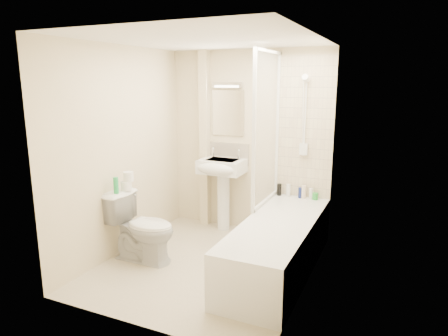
% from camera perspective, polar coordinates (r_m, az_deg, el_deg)
% --- Properties ---
extents(floor, '(2.50, 2.50, 0.00)m').
position_cam_1_polar(floor, '(4.57, -2.40, -13.61)').
color(floor, beige).
rests_on(floor, ground).
extents(wall_back, '(2.20, 0.02, 2.40)m').
position_cam_1_polar(wall_back, '(5.32, 3.53, 3.66)').
color(wall_back, beige).
rests_on(wall_back, ground).
extents(wall_left, '(0.02, 2.50, 2.40)m').
position_cam_1_polar(wall_left, '(4.78, -14.42, 2.30)').
color(wall_left, beige).
rests_on(wall_left, ground).
extents(wall_right, '(0.02, 2.50, 2.40)m').
position_cam_1_polar(wall_right, '(3.83, 12.30, -0.01)').
color(wall_right, beige).
rests_on(wall_right, ground).
extents(ceiling, '(2.20, 2.50, 0.02)m').
position_cam_1_polar(ceiling, '(4.13, -2.72, 17.87)').
color(ceiling, white).
rests_on(ceiling, wall_back).
extents(tile_back, '(0.70, 0.01, 1.75)m').
position_cam_1_polar(tile_back, '(5.06, 11.51, 5.56)').
color(tile_back, beige).
rests_on(tile_back, wall_back).
extents(tile_right, '(0.01, 2.10, 1.75)m').
position_cam_1_polar(tile_right, '(3.99, 12.89, 3.72)').
color(tile_right, beige).
rests_on(tile_right, wall_right).
extents(pipe_boxing, '(0.12, 0.12, 2.40)m').
position_cam_1_polar(pipe_boxing, '(5.51, -2.75, 3.97)').
color(pipe_boxing, beige).
rests_on(pipe_boxing, ground).
extents(splashback, '(0.60, 0.02, 0.30)m').
position_cam_1_polar(splashback, '(5.45, 0.61, 2.07)').
color(splashback, beige).
rests_on(splashback, wall_back).
extents(mirror, '(0.46, 0.01, 0.60)m').
position_cam_1_polar(mirror, '(5.37, 0.61, 7.85)').
color(mirror, white).
rests_on(mirror, wall_back).
extents(strip_light, '(0.42, 0.07, 0.07)m').
position_cam_1_polar(strip_light, '(5.34, 0.52, 11.79)').
color(strip_light, silver).
rests_on(strip_light, wall_back).
extents(bathtub, '(0.70, 2.10, 0.55)m').
position_cam_1_polar(bathtub, '(4.37, 7.75, -10.82)').
color(bathtub, white).
rests_on(bathtub, ground).
extents(shower_screen, '(0.04, 0.92, 1.80)m').
position_cam_1_polar(shower_screen, '(4.73, 6.17, 5.58)').
color(shower_screen, white).
rests_on(shower_screen, bathtub).
extents(shower_fixture, '(0.10, 0.16, 0.99)m').
position_cam_1_polar(shower_fixture, '(5.01, 11.43, 6.89)').
color(shower_fixture, white).
rests_on(shower_fixture, wall_back).
extents(pedestal_sink, '(0.58, 0.52, 1.12)m').
position_cam_1_polar(pedestal_sink, '(5.29, -0.38, -0.93)').
color(pedestal_sink, white).
rests_on(pedestal_sink, ground).
extents(bottle_black_a, '(0.06, 0.06, 0.15)m').
position_cam_1_polar(bottle_black_a, '(5.21, 7.90, -3.07)').
color(bottle_black_a, black).
rests_on(bottle_black_a, bathtub).
extents(bottle_white_a, '(0.05, 0.05, 0.16)m').
position_cam_1_polar(bottle_white_a, '(5.18, 9.19, -3.17)').
color(bottle_white_a, white).
rests_on(bottle_white_a, bathtub).
extents(bottle_blue, '(0.05, 0.05, 0.13)m').
position_cam_1_polar(bottle_blue, '(5.15, 10.87, -3.49)').
color(bottle_blue, navy).
rests_on(bottle_blue, bathtub).
extents(bottle_cream, '(0.06, 0.06, 0.16)m').
position_cam_1_polar(bottle_cream, '(5.13, 11.30, -3.37)').
color(bottle_cream, beige).
rests_on(bottle_cream, bathtub).
extents(bottle_white_b, '(0.05, 0.05, 0.14)m').
position_cam_1_polar(bottle_white_b, '(5.12, 12.34, -3.62)').
color(bottle_white_b, silver).
rests_on(bottle_white_b, bathtub).
extents(bottle_green, '(0.07, 0.07, 0.09)m').
position_cam_1_polar(bottle_green, '(5.12, 12.90, -3.95)').
color(bottle_green, green).
rests_on(bottle_green, bathtub).
extents(toilet, '(0.45, 0.78, 0.78)m').
position_cam_1_polar(toilet, '(4.63, -11.54, -8.27)').
color(toilet, white).
rests_on(toilet, ground).
extents(toilet_roll_lower, '(0.12, 0.12, 0.10)m').
position_cam_1_polar(toilet_roll_lower, '(4.68, -13.79, -2.48)').
color(toilet_roll_lower, white).
rests_on(toilet_roll_lower, toilet).
extents(toilet_roll_upper, '(0.12, 0.12, 0.11)m').
position_cam_1_polar(toilet_roll_upper, '(4.65, -13.50, -1.19)').
color(toilet_roll_upper, white).
rests_on(toilet_roll_upper, toilet_roll_lower).
extents(green_bottle, '(0.06, 0.06, 0.18)m').
position_cam_1_polar(green_bottle, '(4.56, -15.18, -2.41)').
color(green_bottle, green).
rests_on(green_bottle, toilet).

